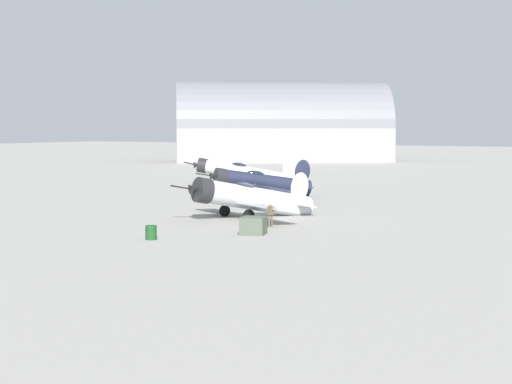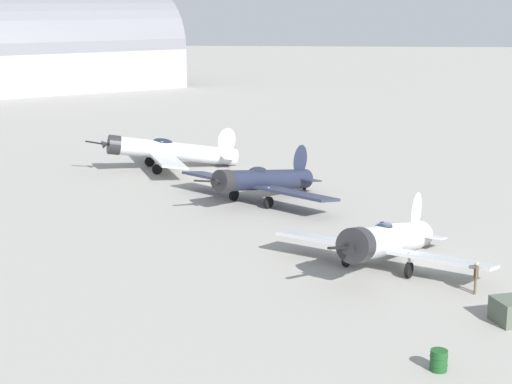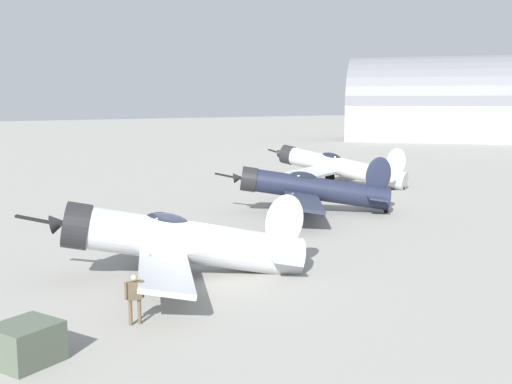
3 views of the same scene
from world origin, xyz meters
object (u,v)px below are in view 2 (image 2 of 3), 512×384
at_px(airplane_far_line, 169,151).
at_px(fuel_drum, 439,360).
at_px(ground_crew_mechanic, 476,274).
at_px(airplane_foreground, 386,241).
at_px(airplane_mid_apron, 261,180).
at_px(equipment_crate, 512,311).

xyz_separation_m(airplane_far_line, fuel_drum, (-16.62, 35.71, -1.10)).
relative_size(airplane_far_line, ground_crew_mechanic, 7.59).
bearing_deg(airplane_foreground, ground_crew_mechanic, 73.60).
height_order(airplane_mid_apron, fuel_drum, airplane_mid_apron).
bearing_deg(equipment_crate, airplane_far_line, -56.51).
bearing_deg(fuel_drum, ground_crew_mechanic, -108.60).
distance_m(airplane_mid_apron, ground_crew_mechanic, 20.40).
xyz_separation_m(airplane_mid_apron, ground_crew_mechanic, (-11.26, 17.00, -0.54)).
bearing_deg(airplane_foreground, airplane_mid_apron, -123.55).
xyz_separation_m(airplane_foreground, ground_crew_mechanic, (-3.88, 3.72, -0.43)).
xyz_separation_m(airplane_far_line, ground_crew_mechanic, (-19.46, 27.27, -0.57)).
bearing_deg(airplane_far_line, fuel_drum, 92.70).
height_order(airplane_foreground, fuel_drum, airplane_foreground).
bearing_deg(airplane_far_line, airplane_mid_apron, 106.34).
distance_m(airplane_far_line, ground_crew_mechanic, 33.51).
distance_m(ground_crew_mechanic, equipment_crate, 3.62).
bearing_deg(ground_crew_mechanic, fuel_drum, -98.92).
relative_size(airplane_mid_apron, equipment_crate, 5.88).
distance_m(airplane_foreground, airplane_mid_apron, 15.19).
distance_m(airplane_mid_apron, fuel_drum, 26.82).
bearing_deg(fuel_drum, airplane_foreground, -85.09).
bearing_deg(equipment_crate, airplane_foreground, -56.50).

